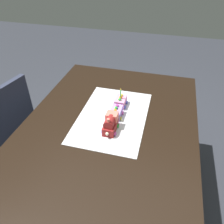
{
  "coord_description": "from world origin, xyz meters",
  "views": [
    {
      "loc": [
        -0.96,
        -0.27,
        1.59
      ],
      "look_at": [
        0.08,
        0.0,
        0.77
      ],
      "focal_mm": 35.99,
      "sensor_mm": 36.0,
      "label": 1
    }
  ],
  "objects_px": {
    "dining_table": "(109,138)",
    "birthday_candle": "(121,92)",
    "chair": "(4,129)",
    "cake_car_gondola_lavender": "(116,112)",
    "cake_locomotive": "(110,124)",
    "cake_car_tanker_bubblegum": "(121,102)"
  },
  "relations": [
    {
      "from": "chair",
      "to": "cake_car_tanker_bubblegum",
      "type": "xyz_separation_m",
      "value": [
        0.15,
        -0.85,
        0.3
      ]
    },
    {
      "from": "cake_car_gondola_lavender",
      "to": "birthday_candle",
      "type": "height_order",
      "value": "birthday_candle"
    },
    {
      "from": "cake_car_gondola_lavender",
      "to": "dining_table",
      "type": "bearing_deg",
      "value": 165.58
    },
    {
      "from": "cake_locomotive",
      "to": "cake_car_gondola_lavender",
      "type": "xyz_separation_m",
      "value": [
        0.13,
        -0.0,
        -0.02
      ]
    },
    {
      "from": "cake_locomotive",
      "to": "dining_table",
      "type": "bearing_deg",
      "value": 22.51
    },
    {
      "from": "chair",
      "to": "birthday_candle",
      "type": "distance_m",
      "value": 0.94
    },
    {
      "from": "dining_table",
      "to": "birthday_candle",
      "type": "relative_size",
      "value": 22.54
    },
    {
      "from": "birthday_candle",
      "to": "cake_locomotive",
      "type": "bearing_deg",
      "value": -180.0
    },
    {
      "from": "cake_locomotive",
      "to": "cake_car_gondola_lavender",
      "type": "height_order",
      "value": "cake_locomotive"
    },
    {
      "from": "cake_car_tanker_bubblegum",
      "to": "birthday_candle",
      "type": "distance_m",
      "value": 0.07
    },
    {
      "from": "chair",
      "to": "cake_car_gondola_lavender",
      "type": "height_order",
      "value": "chair"
    },
    {
      "from": "birthday_candle",
      "to": "dining_table",
      "type": "bearing_deg",
      "value": 173.92
    },
    {
      "from": "cake_locomotive",
      "to": "birthday_candle",
      "type": "height_order",
      "value": "birthday_candle"
    },
    {
      "from": "chair",
      "to": "birthday_candle",
      "type": "bearing_deg",
      "value": 109.98
    },
    {
      "from": "dining_table",
      "to": "birthday_candle",
      "type": "distance_m",
      "value": 0.29
    },
    {
      "from": "dining_table",
      "to": "cake_car_gondola_lavender",
      "type": "distance_m",
      "value": 0.16
    },
    {
      "from": "dining_table",
      "to": "cake_locomotive",
      "type": "xyz_separation_m",
      "value": [
        -0.05,
        -0.02,
        0.16
      ]
    },
    {
      "from": "cake_car_gondola_lavender",
      "to": "birthday_candle",
      "type": "relative_size",
      "value": 1.61
    },
    {
      "from": "dining_table",
      "to": "cake_locomotive",
      "type": "distance_m",
      "value": 0.17
    },
    {
      "from": "dining_table",
      "to": "birthday_candle",
      "type": "bearing_deg",
      "value": -6.08
    },
    {
      "from": "cake_locomotive",
      "to": "cake_car_tanker_bubblegum",
      "type": "bearing_deg",
      "value": -0.0
    },
    {
      "from": "cake_car_tanker_bubblegum",
      "to": "birthday_candle",
      "type": "bearing_deg",
      "value": 180.0
    }
  ]
}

